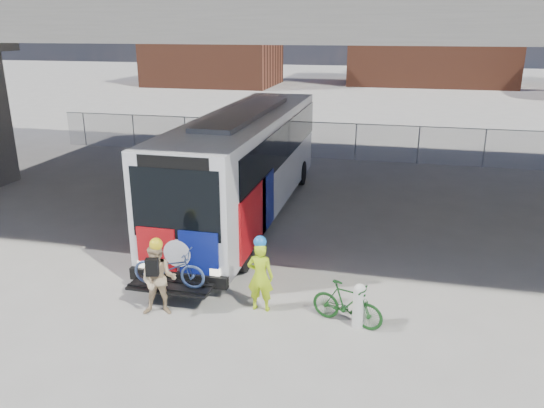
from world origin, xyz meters
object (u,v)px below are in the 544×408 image
(bike_parked, at_px, (347,304))
(bollard, at_px, (359,304))
(bus, at_px, (246,156))
(cyclist_tan, at_px, (159,279))
(cyclist_hivis, at_px, (260,275))

(bike_parked, bearing_deg, bollard, -83.02)
(bus, distance_m, bollard, 8.06)
(cyclist_tan, height_order, bike_parked, cyclist_tan)
(bike_parked, bearing_deg, cyclist_tan, 114.63)
(bus, bearing_deg, cyclist_tan, -90.36)
(bike_parked, bearing_deg, cyclist_hivis, 102.11)
(bollard, distance_m, bike_parked, 0.27)
(cyclist_hivis, distance_m, bike_parked, 2.08)
(bollard, relative_size, bike_parked, 0.62)
(cyclist_hivis, distance_m, cyclist_tan, 2.32)
(bollard, height_order, bike_parked, bollard)
(bus, relative_size, bike_parked, 7.72)
(bus, bearing_deg, cyclist_hivis, -71.21)
(cyclist_hivis, bearing_deg, bike_parked, 174.98)
(cyclist_tan, xyz_separation_m, bike_parked, (4.23, 0.56, -0.39))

